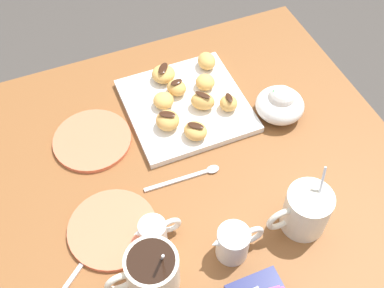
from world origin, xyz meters
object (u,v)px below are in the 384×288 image
object	(u,v)px
pastry_plate_square	(186,105)
ice_cream_bowl	(280,104)
beignet_4	(205,82)
beignet_5	(163,100)
chocolate_sauce_pitcher	(154,231)
coffee_mug_cream_right	(151,271)
saucer_coral_right	(113,229)
cream_pitcher_white	(232,243)
beignet_8	(163,74)
beignet_3	(196,131)
coffee_mug_cream_left	(305,210)
beignet_6	(229,103)
saucer_coral_left	(92,140)
beignet_7	(203,101)
beignet_0	(177,88)
beignet_2	(207,61)
dining_table	(191,204)
beignet_1	(168,120)

from	to	relation	value
pastry_plate_square	ice_cream_bowl	size ratio (longest dim) A/B	2.42
beignet_4	beignet_5	distance (m)	0.11
chocolate_sauce_pitcher	beignet_4	bearing A→B (deg)	-127.26
coffee_mug_cream_right	ice_cream_bowl	xyz separation A→B (m)	(-0.40, -0.26, -0.01)
saucer_coral_right	beignet_4	world-z (taller)	beignet_4
cream_pitcher_white	beignet_8	bearing A→B (deg)	-94.56
coffee_mug_cream_right	cream_pitcher_white	xyz separation A→B (m)	(-0.15, 0.00, -0.01)
pastry_plate_square	beignet_3	size ratio (longest dim) A/B	5.12
coffee_mug_cream_left	beignet_6	bearing A→B (deg)	-87.93
chocolate_sauce_pitcher	beignet_6	xyz separation A→B (m)	(-0.26, -0.23, 0.00)
ice_cream_bowl	saucer_coral_right	world-z (taller)	ice_cream_bowl
beignet_4	beignet_8	distance (m)	0.10
pastry_plate_square	saucer_coral_left	xyz separation A→B (m)	(0.23, 0.01, -0.00)
pastry_plate_square	beignet_7	world-z (taller)	beignet_7
cream_pitcher_white	ice_cream_bowl	distance (m)	0.36
beignet_0	beignet_8	bearing A→B (deg)	-77.32
beignet_2	beignet_6	world-z (taller)	beignet_2
beignet_5	beignet_8	world-z (taller)	beignet_8
coffee_mug_cream_left	beignet_2	distance (m)	0.46
beignet_2	saucer_coral_left	bearing A→B (deg)	18.48
coffee_mug_cream_right	beignet_7	size ratio (longest dim) A/B	2.47
dining_table	beignet_6	size ratio (longest dim) A/B	22.16
dining_table	beignet_6	distance (m)	0.25
beignet_6	beignet_4	bearing A→B (deg)	-75.11
coffee_mug_cream_left	ice_cream_bowl	distance (m)	0.28
ice_cream_bowl	saucer_coral_left	bearing A→B (deg)	-11.48
dining_table	saucer_coral_left	world-z (taller)	saucer_coral_left
ice_cream_bowl	saucer_coral_left	world-z (taller)	ice_cream_bowl
pastry_plate_square	cream_pitcher_white	size ratio (longest dim) A/B	2.54
ice_cream_bowl	beignet_3	size ratio (longest dim) A/B	2.11
coffee_mug_cream_right	saucer_coral_left	world-z (taller)	coffee_mug_cream_right
beignet_5	beignet_7	size ratio (longest dim) A/B	0.87
dining_table	beignet_1	bearing A→B (deg)	-86.89
chocolate_sauce_pitcher	beignet_7	world-z (taller)	chocolate_sauce_pitcher
chocolate_sauce_pitcher	beignet_1	size ratio (longest dim) A/B	1.74
cream_pitcher_white	ice_cream_bowl	bearing A→B (deg)	-132.54
beignet_0	beignet_1	bearing A→B (deg)	57.71
cream_pitcher_white	coffee_mug_cream_left	bearing A→B (deg)	-178.94
beignet_4	beignet_8	xyz separation A→B (m)	(0.08, -0.06, 0.00)
ice_cream_bowl	beignet_7	bearing A→B (deg)	-24.67
cream_pitcher_white	saucer_coral_left	size ratio (longest dim) A/B	0.61
saucer_coral_left	beignet_8	world-z (taller)	beignet_8
dining_table	beignet_1	xyz separation A→B (m)	(0.01, -0.12, 0.17)
beignet_4	beignet_1	bearing A→B (deg)	32.41
chocolate_sauce_pitcher	beignet_3	world-z (taller)	chocolate_sauce_pitcher
coffee_mug_cream_right	beignet_0	size ratio (longest dim) A/B	2.88
beignet_3	beignet_6	size ratio (longest dim) A/B	1.26
beignet_2	dining_table	bearing A→B (deg)	60.56
coffee_mug_cream_right	chocolate_sauce_pitcher	bearing A→B (deg)	-111.56
beignet_0	beignet_7	distance (m)	0.07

